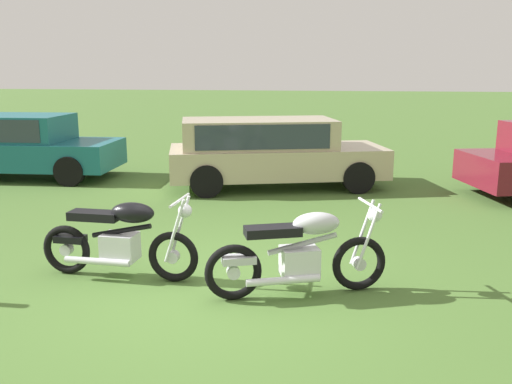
{
  "coord_description": "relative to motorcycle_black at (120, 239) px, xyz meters",
  "views": [
    {
      "loc": [
        1.48,
        -5.6,
        2.42
      ],
      "look_at": [
        0.36,
        1.29,
        0.87
      ],
      "focal_mm": 38.61,
      "sensor_mm": 36.0,
      "label": 1
    }
  ],
  "objects": [
    {
      "name": "motorcycle_black",
      "position": [
        0.0,
        0.0,
        0.0
      ],
      "size": [
        1.96,
        0.64,
        1.02
      ],
      "rotation": [
        0.0,
        0.0,
        -0.03
      ],
      "color": "black",
      "rests_on": "ground"
    },
    {
      "name": "motorcycle_silver",
      "position": [
        2.13,
        -0.17,
        -0.0
      ],
      "size": [
        1.94,
        0.98,
        1.02
      ],
      "rotation": [
        0.0,
        0.0,
        0.35
      ],
      "color": "black",
      "rests_on": "ground"
    },
    {
      "name": "ground_plane",
      "position": [
        1.09,
        -0.25,
        -0.48
      ],
      "size": [
        120.0,
        120.0,
        0.0
      ],
      "primitive_type": "plane",
      "color": "#476B2D"
    },
    {
      "name": "car_teal",
      "position": [
        -4.75,
        5.54,
        0.32
      ],
      "size": [
        4.43,
        2.05,
        1.43
      ],
      "rotation": [
        0.0,
        0.0,
        0.06
      ],
      "color": "#19606B",
      "rests_on": "ground"
    },
    {
      "name": "car_beige",
      "position": [
        0.99,
        5.4,
        0.36
      ],
      "size": [
        4.72,
        2.88,
        1.43
      ],
      "rotation": [
        0.0,
        0.0,
        0.28
      ],
      "color": "#BCAD8C",
      "rests_on": "ground"
    }
  ]
}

